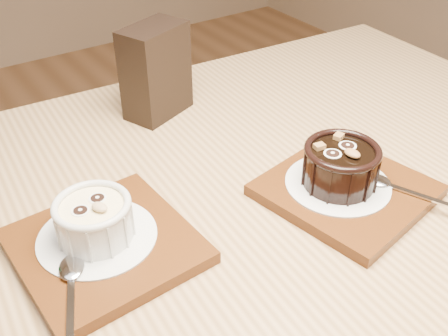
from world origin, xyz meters
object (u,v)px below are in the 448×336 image
at_px(tray_right, 346,190).
at_px(condiment_stand, 156,71).
at_px(ramekin_dark, 341,164).
at_px(ramekin_white, 94,218).
at_px(table, 222,270).
at_px(tray_left, 105,246).

relative_size(tray_right, condiment_stand, 1.29).
bearing_deg(tray_right, ramekin_dark, 132.64).
distance_m(ramekin_white, condiment_stand, 0.31).
bearing_deg(ramekin_white, table, -35.19).
bearing_deg(tray_left, condiment_stand, 50.92).
bearing_deg(ramekin_white, tray_left, -91.98).
xyz_separation_m(tray_left, tray_right, (0.29, -0.08, 0.00)).
height_order(tray_right, ramekin_dark, ramekin_dark).
bearing_deg(ramekin_dark, condiment_stand, 99.55).
bearing_deg(tray_left, tray_right, -14.71).
distance_m(table, tray_left, 0.17).
height_order(ramekin_white, ramekin_dark, ramekin_dark).
relative_size(tray_left, ramekin_dark, 1.94).
bearing_deg(table, condiment_stand, 77.46).
height_order(ramekin_white, tray_right, ramekin_white).
bearing_deg(ramekin_dark, tray_left, 160.97).
relative_size(tray_left, ramekin_white, 2.17).
xyz_separation_m(table, ramekin_dark, (0.14, -0.04, 0.14)).
distance_m(tray_left, ramekin_white, 0.04).
xyz_separation_m(ramekin_dark, condiment_stand, (-0.08, 0.31, 0.02)).
height_order(tray_left, condiment_stand, condiment_stand).
bearing_deg(ramekin_white, ramekin_dark, -37.41).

